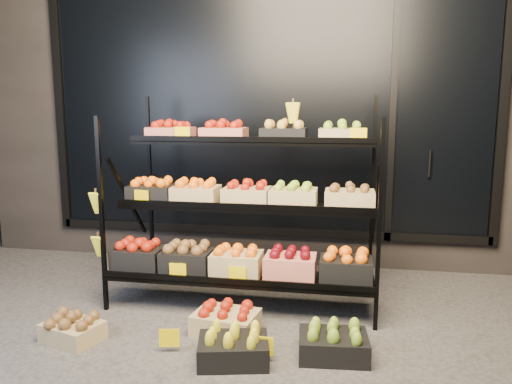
% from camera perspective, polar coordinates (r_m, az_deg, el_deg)
% --- Properties ---
extents(ground, '(24.00, 24.00, 0.00)m').
position_cam_1_polar(ground, '(3.69, -3.13, -15.40)').
color(ground, '#514F4C').
rests_on(ground, ground).
extents(building, '(6.00, 2.08, 3.50)m').
position_cam_1_polar(building, '(5.89, 2.62, 11.44)').
color(building, '#2D2826').
rests_on(building, ground).
extents(display_rack, '(2.18, 1.02, 1.72)m').
position_cam_1_polar(display_rack, '(4.00, -1.46, -1.49)').
color(display_rack, black).
rests_on(display_rack, ground).
extents(tag_floor_a, '(0.13, 0.01, 0.12)m').
position_cam_1_polar(tag_floor_a, '(3.39, -9.85, -16.72)').
color(tag_floor_a, '#EAC900').
rests_on(tag_floor_a, ground).
extents(tag_floor_b, '(0.13, 0.01, 0.12)m').
position_cam_1_polar(tag_floor_b, '(3.25, 0.83, -17.81)').
color(tag_floor_b, '#EAC900').
rests_on(tag_floor_b, ground).
extents(floor_crate_left, '(0.44, 0.37, 0.19)m').
position_cam_1_polar(floor_crate_left, '(3.70, -20.24, -14.38)').
color(floor_crate_left, tan).
rests_on(floor_crate_left, ground).
extents(floor_crate_midleft, '(0.49, 0.40, 0.21)m').
position_cam_1_polar(floor_crate_midleft, '(3.23, -2.61, -17.23)').
color(floor_crate_midleft, black).
rests_on(floor_crate_midleft, ground).
extents(floor_crate_midright, '(0.47, 0.38, 0.21)m').
position_cam_1_polar(floor_crate_midright, '(3.60, -3.46, -14.28)').
color(floor_crate_midright, tan).
rests_on(floor_crate_midright, ground).
extents(floor_crate_right, '(0.46, 0.35, 0.21)m').
position_cam_1_polar(floor_crate_right, '(3.32, 8.83, -16.59)').
color(floor_crate_right, black).
rests_on(floor_crate_right, ground).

